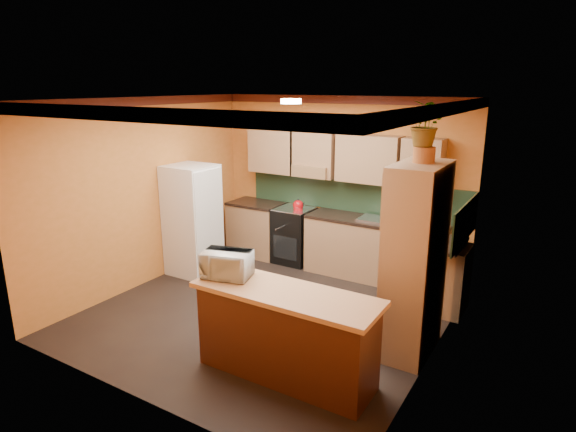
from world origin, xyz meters
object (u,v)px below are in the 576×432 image
at_px(microwave, 227,264).
at_px(fridge, 193,220).
at_px(base_cabinets_back, 328,242).
at_px(pantry, 415,261).
at_px(breakfast_bar, 286,336).
at_px(stove, 294,235).

bearing_deg(microwave, fridge, 123.79).
relative_size(base_cabinets_back, pantry, 1.74).
height_order(fridge, breakfast_bar, fridge).
bearing_deg(microwave, pantry, 18.79).
bearing_deg(fridge, base_cabinets_back, 35.15).
bearing_deg(breakfast_bar, base_cabinets_back, 108.50).
bearing_deg(fridge, breakfast_bar, -31.56).
bearing_deg(breakfast_bar, fridge, 148.44).
height_order(base_cabinets_back, pantry, pantry).
bearing_deg(pantry, microwave, -144.93).
bearing_deg(microwave, stove, 90.59).
height_order(stove, breakfast_bar, stove).
relative_size(base_cabinets_back, fridge, 2.15).
distance_m(base_cabinets_back, microwave, 2.94).
height_order(pantry, breakfast_bar, pantry).
xyz_separation_m(base_cabinets_back, microwave, (0.24, -2.87, 0.63)).
height_order(fridge, pantry, pantry).
relative_size(base_cabinets_back, microwave, 7.38).
distance_m(base_cabinets_back, pantry, 2.62).
height_order(base_cabinets_back, stove, stove).
height_order(pantry, microwave, pantry).
distance_m(base_cabinets_back, stove, 0.63).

